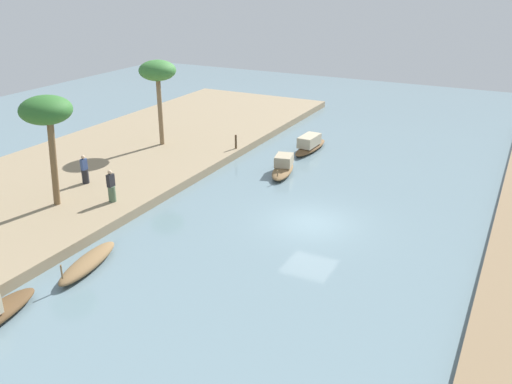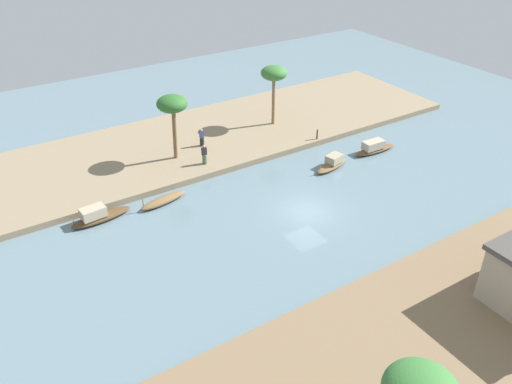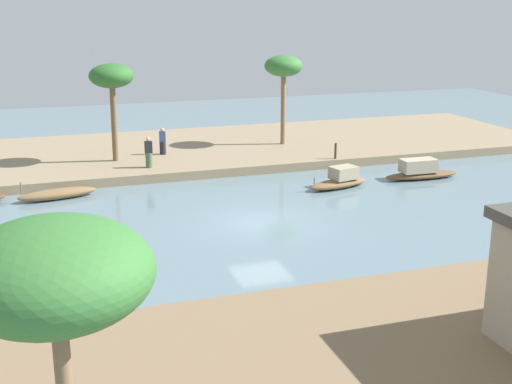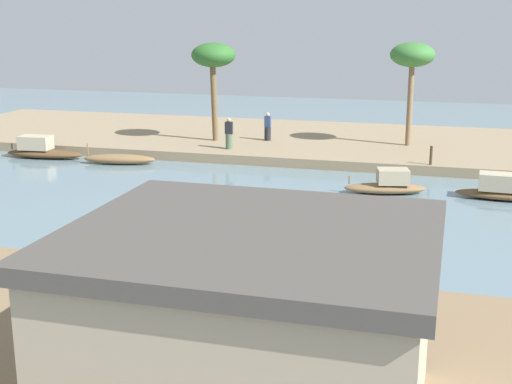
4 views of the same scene
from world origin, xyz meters
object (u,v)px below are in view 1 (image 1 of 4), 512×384
(person_by_mooring, at_px, (85,172))
(palm_tree_left_near, at_px, (158,73))
(palm_tree_left_far, at_px, (46,113))
(person_on_near_bank, at_px, (111,188))
(mooring_post, at_px, (236,142))
(sampan_midstream, at_px, (283,167))
(sampan_open_hull, at_px, (310,145))
(sampan_downstream_large, at_px, (88,263))

(person_by_mooring, height_order, palm_tree_left_near, palm_tree_left_near)
(person_by_mooring, distance_m, palm_tree_left_far, 5.24)
(person_on_near_bank, distance_m, mooring_post, 11.06)
(palm_tree_left_near, bearing_deg, person_on_near_bank, 21.61)
(palm_tree_left_near, relative_size, palm_tree_left_far, 1.01)
(person_on_near_bank, bearing_deg, palm_tree_left_near, 21.40)
(person_by_mooring, xyz_separation_m, mooring_post, (-9.58, 4.47, -0.18))
(person_on_near_bank, bearing_deg, palm_tree_left_far, 125.94)
(sampan_midstream, relative_size, person_by_mooring, 2.30)
(sampan_midstream, height_order, mooring_post, mooring_post)
(sampan_open_hull, distance_m, palm_tree_left_near, 11.49)
(palm_tree_left_near, xyz_separation_m, palm_tree_left_far, (11.11, 1.60, -0.10))
(sampan_open_hull, bearing_deg, palm_tree_left_far, -23.12)
(sampan_downstream_large, bearing_deg, sampan_open_hull, 163.42)
(mooring_post, height_order, palm_tree_left_far, palm_tree_left_far)
(sampan_midstream, xyz_separation_m, person_on_near_bank, (9.25, -5.63, 0.84))
(sampan_midstream, xyz_separation_m, palm_tree_left_far, (10.84, -7.80, 4.96))
(sampan_midstream, height_order, sampan_downstream_large, sampan_midstream)
(sampan_open_hull, height_order, person_by_mooring, person_by_mooring)
(sampan_open_hull, height_order, sampan_downstream_large, sampan_open_hull)
(palm_tree_left_far, bearing_deg, palm_tree_left_near, -171.78)
(sampan_open_hull, xyz_separation_m, palm_tree_left_far, (15.88, -7.56, 4.92))
(sampan_midstream, distance_m, sampan_open_hull, 5.05)
(sampan_open_hull, relative_size, mooring_post, 4.67)
(person_on_near_bank, xyz_separation_m, person_by_mooring, (-1.40, -3.16, -0.08))
(mooring_post, relative_size, palm_tree_left_far, 0.17)
(person_on_near_bank, distance_m, person_by_mooring, 3.46)
(sampan_open_hull, bearing_deg, person_on_near_bank, -18.33)
(person_by_mooring, bearing_deg, sampan_midstream, -44.94)
(sampan_midstream, distance_m, palm_tree_left_near, 10.68)
(sampan_midstream, relative_size, mooring_post, 3.98)
(sampan_downstream_large, height_order, palm_tree_left_near, palm_tree_left_near)
(sampan_open_hull, bearing_deg, sampan_downstream_large, -4.38)
(sampan_open_hull, bearing_deg, person_by_mooring, -31.22)
(person_on_near_bank, relative_size, palm_tree_left_far, 0.31)
(sampan_open_hull, height_order, person_on_near_bank, person_on_near_bank)
(palm_tree_left_far, bearing_deg, sampan_downstream_large, 55.55)
(person_on_near_bank, height_order, person_by_mooring, person_on_near_bank)
(person_on_near_bank, bearing_deg, sampan_midstream, -31.54)
(sampan_open_hull, xyz_separation_m, palm_tree_left_near, (4.77, -9.17, 5.03))
(mooring_post, height_order, palm_tree_left_near, palm_tree_left_near)
(mooring_post, bearing_deg, person_on_near_bank, -6.80)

